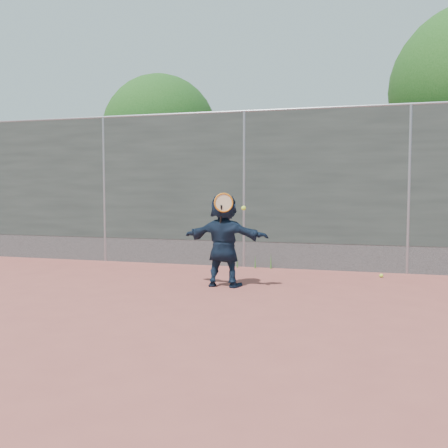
# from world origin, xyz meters

# --- Properties ---
(ground) EXTENTS (80.00, 80.00, 0.00)m
(ground) POSITION_xyz_m (0.00, 0.00, 0.00)
(ground) COLOR #9E4C42
(ground) RESTS_ON ground
(player) EXTENTS (1.37, 0.48, 1.46)m
(player) POSITION_xyz_m (0.15, 1.51, 0.73)
(player) COLOR #142237
(player) RESTS_ON ground
(ball_ground) EXTENTS (0.07, 0.07, 0.07)m
(ball_ground) POSITION_xyz_m (2.54, 2.96, 0.03)
(ball_ground) COLOR #C3F135
(ball_ground) RESTS_ON ground
(fence) EXTENTS (20.00, 0.06, 3.03)m
(fence) POSITION_xyz_m (-0.00, 3.50, 1.58)
(fence) COLOR #38423D
(fence) RESTS_ON ground
(swing_action) EXTENTS (0.50, 0.20, 0.51)m
(swing_action) POSITION_xyz_m (0.23, 1.30, 1.28)
(swing_action) COLOR orange
(swing_action) RESTS_ON ground
(tree_left) EXTENTS (3.15, 3.00, 4.53)m
(tree_left) POSITION_xyz_m (-2.85, 6.55, 2.94)
(tree_left) COLOR #382314
(tree_left) RESTS_ON ground
(weed_clump) EXTENTS (0.68, 0.07, 0.30)m
(weed_clump) POSITION_xyz_m (0.29, 3.38, 0.13)
(weed_clump) COLOR #387226
(weed_clump) RESTS_ON ground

